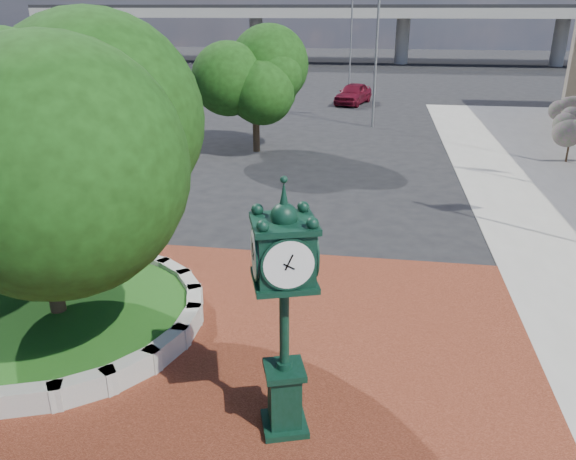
% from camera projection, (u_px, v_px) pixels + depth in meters
% --- Properties ---
extents(ground, '(200.00, 200.00, 0.00)m').
position_uv_depth(ground, '(265.00, 343.00, 12.80)').
color(ground, black).
rests_on(ground, ground).
extents(plaza, '(12.00, 12.00, 0.04)m').
position_uv_depth(plaza, '(255.00, 368.00, 11.87)').
color(plaza, maroon).
rests_on(plaza, ground).
extents(planter_wall, '(2.96, 6.77, 0.54)m').
position_uv_depth(planter_wall, '(151.00, 323.00, 13.09)').
color(planter_wall, '#9E9B93').
rests_on(planter_wall, ground).
extents(grass_bed, '(6.10, 6.10, 0.40)m').
position_uv_depth(grass_bed, '(60.00, 317.00, 13.45)').
color(grass_bed, '#194D16').
rests_on(grass_bed, ground).
extents(overpass, '(90.00, 12.00, 7.50)m').
position_uv_depth(overpass, '(364.00, 12.00, 74.68)').
color(overpass, '#9E9B93').
rests_on(overpass, ground).
extents(tree_planter, '(5.20, 5.20, 6.33)m').
position_uv_depth(tree_planter, '(36.00, 176.00, 12.15)').
color(tree_planter, '#38281C').
rests_on(tree_planter, ground).
extents(tree_street, '(4.40, 4.40, 5.45)m').
position_uv_depth(tree_street, '(255.00, 89.00, 28.71)').
color(tree_street, '#38281C').
rests_on(tree_street, ground).
extents(post_clock, '(1.18, 1.18, 4.68)m').
position_uv_depth(post_clock, '(284.00, 304.00, 9.25)').
color(post_clock, black).
rests_on(post_clock, ground).
extents(parked_car, '(3.14, 5.10, 1.62)m').
position_uv_depth(parked_car, '(353.00, 94.00, 44.25)').
color(parked_car, maroon).
rests_on(parked_car, ground).
extents(street_lamp_near, '(1.95, 0.43, 8.71)m').
position_uv_depth(street_lamp_near, '(380.00, 43.00, 34.04)').
color(street_lamp_near, slate).
rests_on(street_lamp_near, ground).
extents(street_lamp_far, '(1.79, 0.23, 7.99)m').
position_uv_depth(street_lamp_far, '(353.00, 37.00, 49.43)').
color(street_lamp_far, slate).
rests_on(street_lamp_far, ground).
extents(shrub_mid, '(1.20, 1.20, 2.20)m').
position_uv_depth(shrub_mid, '(572.00, 130.00, 27.11)').
color(shrub_mid, '#38281C').
rests_on(shrub_mid, ground).
extents(shrub_far, '(1.20, 1.20, 2.20)m').
position_uv_depth(shrub_far, '(568.00, 113.00, 31.71)').
color(shrub_far, '#38281C').
rests_on(shrub_far, ground).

